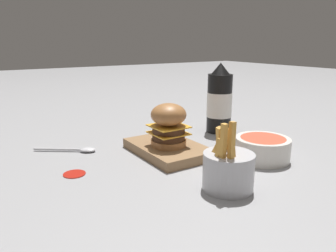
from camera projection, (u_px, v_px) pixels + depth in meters
ground_plane at (154, 163)px, 0.79m from camera, size 6.00×6.00×0.00m
serving_board at (168, 149)px, 0.86m from camera, size 0.23×0.15×0.02m
burger at (169, 125)px, 0.83m from camera, size 0.09×0.09×0.11m
ketchup_bottle at (219, 101)px, 1.05m from camera, size 0.08×0.08×0.22m
fries_basket at (228, 170)px, 0.65m from camera, size 0.10×0.10×0.14m
side_bowl at (262, 148)px, 0.81m from camera, size 0.13×0.13×0.06m
spoon at (79, 150)px, 0.87m from camera, size 0.11×0.15×0.01m
ketchup_puddle at (74, 174)px, 0.73m from camera, size 0.05×0.05×0.00m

